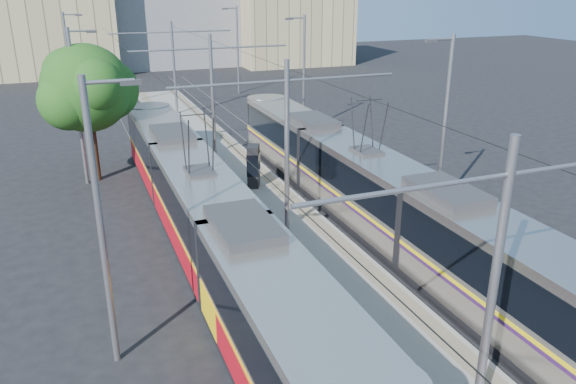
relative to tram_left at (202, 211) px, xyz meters
name	(u,v)px	position (x,y,z in m)	size (l,w,h in m)	color
ground	(384,341)	(3.60, -7.86, -1.71)	(160.00, 160.00, 0.00)	black
platform	(229,170)	(3.60, 9.14, -1.56)	(4.00, 50.00, 0.30)	gray
tactile_strip_left	(203,170)	(2.15, 9.14, -1.40)	(0.70, 50.00, 0.01)	gray
tactile_strip_right	(253,164)	(5.05, 9.14, -1.40)	(0.70, 50.00, 0.01)	gray
rails	(229,172)	(3.60, 9.14, -1.69)	(8.71, 70.00, 0.03)	gray
tram_left	(202,211)	(0.00, 0.00, 0.00)	(2.43, 28.03, 5.50)	black
tram_right	(365,184)	(7.20, 0.09, 0.15)	(2.43, 27.67, 5.50)	black
catenary	(241,102)	(3.60, 6.29, 2.81)	(9.20, 70.00, 7.00)	gray
street_lamps	(208,86)	(3.60, 13.14, 2.47)	(15.18, 38.22, 8.00)	gray
shelter	(254,165)	(3.96, 5.69, -0.30)	(0.94, 1.12, 2.12)	black
tree	(92,89)	(-3.07, 10.70, 3.16)	(4.95, 4.58, 7.20)	#382314
building_left	(37,9)	(-6.40, 52.14, 5.46)	(16.32, 12.24, 14.33)	tan
building_centre	(172,3)	(9.60, 56.14, 5.77)	(18.36, 14.28, 14.95)	gray
building_right	(291,16)	(23.60, 50.14, 4.21)	(14.28, 10.20, 11.82)	tan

